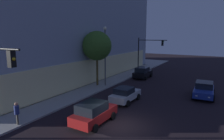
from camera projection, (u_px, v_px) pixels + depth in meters
ground_plane at (119, 126)px, 14.85m from camera, size 120.00×120.00×0.00m
modern_building at (34, 21)px, 36.22m from camera, size 36.72×30.73×18.79m
traffic_light_far_corner at (147, 49)px, 35.29m from camera, size 0.62×5.14×6.22m
street_lamp_sidewalk at (105, 49)px, 25.59m from camera, size 0.44×0.44×7.75m
sidewalk_tree at (97, 46)px, 25.75m from camera, size 3.87×3.87×7.21m
pedestrian_waiting at (17, 111)px, 14.68m from camera, size 0.36×0.36×1.72m
car_red at (94, 113)px, 15.19m from camera, size 4.10×2.11×1.73m
car_silver at (125, 94)px, 20.19m from camera, size 4.05×2.04×1.55m
car_blue at (204, 90)px, 21.79m from camera, size 4.54×2.35×1.66m
car_black at (143, 73)px, 31.52m from camera, size 4.35×2.24×1.78m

